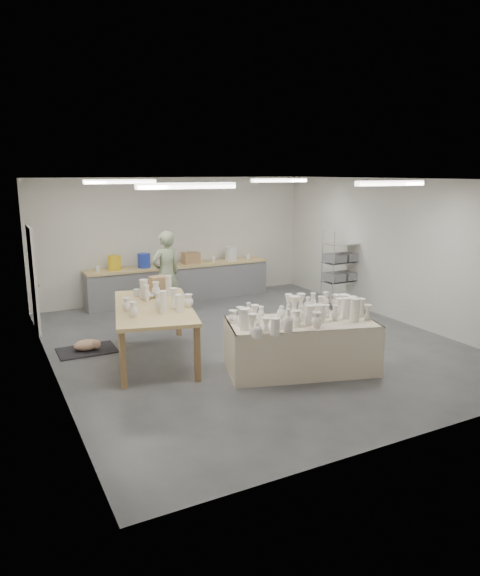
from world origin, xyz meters
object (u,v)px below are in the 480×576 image
potter (166,274)px  red_stool (163,299)px  drying_table (301,343)px  work_table (155,305)px

potter → red_stool: potter is taller
drying_table → red_stool: (-0.82, 4.33, -0.15)m
potter → work_table: bearing=54.2°
red_stool → drying_table: bearing=-79.2°
potter → red_stool: size_ratio=3.94×
potter → red_stool: bearing=-102.3°
potter → red_stool: 0.69m
work_table → red_stool: (1.03, 2.65, -0.61)m
work_table → red_stool: size_ratio=5.65×
potter → drying_table: bearing=89.1°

